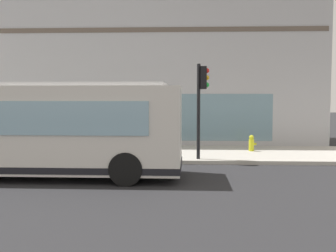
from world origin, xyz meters
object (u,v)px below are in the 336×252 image
fire_hydrant (251,143)px  pedestrian_walking_along_curb (44,131)px  pedestrian_by_light_pole (140,129)px  city_bus_nearside (28,130)px  traffic_light_near_corner (202,93)px

fire_hydrant → pedestrian_walking_along_curb: bearing=92.7°
pedestrian_by_light_pole → fire_hydrant: bearing=-97.8°
city_bus_nearside → pedestrian_walking_along_curb: size_ratio=6.26×
city_bus_nearside → pedestrian_by_light_pole: (6.31, -2.95, -0.46)m
traffic_light_near_corner → fire_hydrant: traffic_light_near_corner is taller
city_bus_nearside → traffic_light_near_corner: (3.12, -5.80, 1.24)m
traffic_light_near_corner → city_bus_nearside: bearing=118.2°
city_bus_nearside → traffic_light_near_corner: traffic_light_near_corner is taller
fire_hydrant → pedestrian_walking_along_curb: size_ratio=0.46×
traffic_light_near_corner → pedestrian_walking_along_curb: size_ratio=2.36×
traffic_light_near_corner → pedestrian_walking_along_curb: 7.63m
pedestrian_walking_along_curb → pedestrian_by_light_pole: bearing=-74.8°
city_bus_nearside → pedestrian_walking_along_curb: bearing=14.7°
fire_hydrant → pedestrian_by_light_pole: size_ratio=0.45×
traffic_light_near_corner → fire_hydrant: bearing=-44.3°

